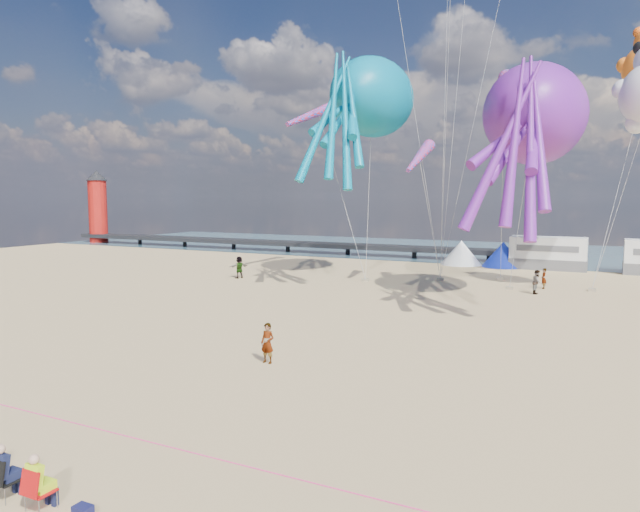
% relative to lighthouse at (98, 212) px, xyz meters
% --- Properties ---
extents(ground, '(120.00, 120.00, 0.00)m').
position_rel_lighthouse_xyz_m(ground, '(56.00, -44.00, -4.50)').
color(ground, tan).
rests_on(ground, ground).
extents(water, '(120.00, 120.00, 0.00)m').
position_rel_lighthouse_xyz_m(water, '(56.00, 11.00, -4.48)').
color(water, '#385C6B').
rests_on(water, ground).
extents(pier, '(60.00, 3.00, 0.50)m').
position_rel_lighthouse_xyz_m(pier, '(28.00, 0.00, -3.50)').
color(pier, black).
rests_on(pier, ground).
extents(lighthouse, '(2.60, 2.60, 9.00)m').
position_rel_lighthouse_xyz_m(lighthouse, '(0.00, 0.00, 0.00)').
color(lighthouse, '#A5140F').
rests_on(lighthouse, ground).
extents(motorhome_0, '(6.60, 2.50, 3.00)m').
position_rel_lighthouse_xyz_m(motorhome_0, '(62.00, -4.00, -3.00)').
color(motorhome_0, silver).
rests_on(motorhome_0, ground).
extents(tent_white, '(4.00, 4.00, 2.40)m').
position_rel_lighthouse_xyz_m(tent_white, '(54.00, -4.00, -3.30)').
color(tent_white, white).
rests_on(tent_white, ground).
extents(tent_blue, '(4.00, 4.00, 2.40)m').
position_rel_lighthouse_xyz_m(tent_blue, '(58.00, -4.00, -3.30)').
color(tent_blue, '#1933CC').
rests_on(tent_blue, ground).
extents(rope_line, '(34.00, 0.03, 0.03)m').
position_rel_lighthouse_xyz_m(rope_line, '(56.00, -49.00, -4.48)').
color(rope_line, '#F2338C').
rests_on(rope_line, ground).
extents(standing_person, '(0.63, 0.43, 1.65)m').
position_rel_lighthouse_xyz_m(standing_person, '(54.52, -41.13, -3.68)').
color(standing_person, tan).
rests_on(standing_person, ground).
extents(beachgoer_1, '(0.57, 0.85, 1.68)m').
position_rel_lighthouse_xyz_m(beachgoer_1, '(62.56, -18.83, -3.66)').
color(beachgoer_1, '#7F6659').
rests_on(beachgoer_1, ground).
extents(beachgoer_4, '(0.86, 1.15, 1.81)m').
position_rel_lighthouse_xyz_m(beachgoer_4, '(39.70, -21.58, -3.59)').
color(beachgoer_4, '#7F6659').
rests_on(beachgoer_4, ground).
extents(beachgoer_5, '(0.79, 1.47, 1.51)m').
position_rel_lighthouse_xyz_m(beachgoer_5, '(62.75, -16.18, -3.75)').
color(beachgoer_5, '#7F6659').
rests_on(beachgoer_5, ground).
extents(sandbag_a, '(0.50, 0.35, 0.22)m').
position_rel_lighthouse_xyz_m(sandbag_a, '(49.69, -18.53, -4.39)').
color(sandbag_a, gray).
rests_on(sandbag_a, ground).
extents(sandbag_b, '(0.50, 0.35, 0.22)m').
position_rel_lighthouse_xyz_m(sandbag_b, '(60.58, -17.68, -4.39)').
color(sandbag_b, gray).
rests_on(sandbag_b, ground).
extents(sandbag_c, '(0.50, 0.35, 0.22)m').
position_rel_lighthouse_xyz_m(sandbag_c, '(65.95, -15.84, -4.39)').
color(sandbag_c, gray).
rests_on(sandbag_c, ground).
extents(sandbag_d, '(0.50, 0.35, 0.22)m').
position_rel_lighthouse_xyz_m(sandbag_d, '(59.20, -12.91, -4.39)').
color(sandbag_d, gray).
rests_on(sandbag_d, ground).
extents(sandbag_e, '(0.50, 0.35, 0.22)m').
position_rel_lighthouse_xyz_m(sandbag_e, '(54.94, -15.52, -4.39)').
color(sandbag_e, gray).
rests_on(sandbag_e, ground).
extents(kite_octopus_teal, '(6.03, 11.60, 12.71)m').
position_rel_lighthouse_xyz_m(kite_octopus_teal, '(49.93, -18.02, 9.87)').
color(kite_octopus_teal, '#027091').
extents(kite_octopus_purple, '(7.05, 11.87, 12.69)m').
position_rel_lighthouse_xyz_m(kite_octopus_purple, '(62.43, -22.96, 7.17)').
color(kite_octopus_purple, '#6B1E91').
extents(windsock_left, '(3.10, 7.83, 7.82)m').
position_rel_lighthouse_xyz_m(windsock_left, '(44.73, -17.02, 9.22)').
color(windsock_left, red).
extents(windsock_mid, '(1.64, 5.41, 5.33)m').
position_rel_lighthouse_xyz_m(windsock_mid, '(60.51, -22.49, 8.98)').
color(windsock_mid, red).
extents(windsock_right, '(1.35, 4.42, 4.35)m').
position_rel_lighthouse_xyz_m(windsock_right, '(54.37, -20.05, 5.03)').
color(windsock_right, red).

